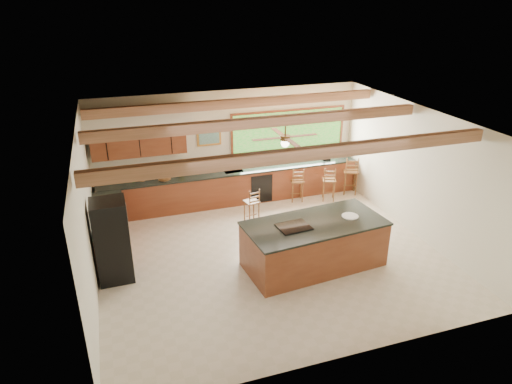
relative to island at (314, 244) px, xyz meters
name	(u,v)px	position (x,y,z in m)	size (l,w,h in m)	color
ground	(270,255)	(-0.73, 0.66, -0.50)	(7.20, 7.20, 0.00)	beige
room_shell	(253,151)	(-0.90, 1.31, 1.71)	(7.27, 6.54, 3.02)	beige
counter_run	(207,196)	(-1.55, 3.18, -0.04)	(7.12, 3.10, 1.27)	brown
island	(314,244)	(0.00, 0.00, 0.00)	(2.99, 1.62, 1.02)	brown
refrigerator	(112,241)	(-3.95, 0.80, 0.35)	(0.68, 0.65, 1.70)	black
bar_stool_a	(252,203)	(-0.63, 2.21, 0.05)	(0.39, 0.39, 0.93)	brown
bar_stool_b	(298,182)	(0.94, 3.05, 0.07)	(0.42, 0.42, 0.97)	brown
bar_stool_c	(330,181)	(1.79, 2.82, 0.08)	(0.46, 0.46, 0.98)	brown
bar_stool_d	(352,172)	(2.57, 3.05, 0.16)	(0.51, 0.51, 1.12)	brown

